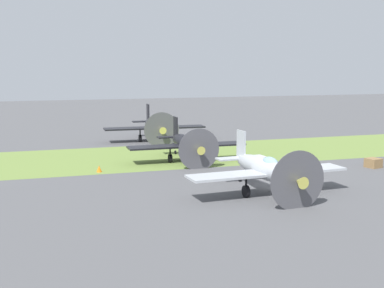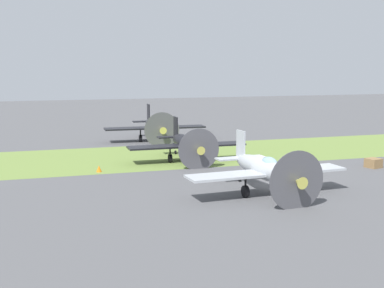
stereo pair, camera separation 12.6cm
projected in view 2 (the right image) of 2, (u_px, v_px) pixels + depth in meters
ground_plane at (279, 184)px, 30.53m from camera, size 160.00×160.00×0.00m
grass_verge at (214, 153)px, 41.29m from camera, size 120.00×11.00×0.01m
airplane_lead at (266, 169)px, 28.03m from camera, size 9.22×7.29×3.28m
airplane_wingman at (186, 143)px, 37.68m from camera, size 8.74×6.96×3.14m
airplane_trail at (155, 126)px, 47.76m from camera, size 9.40×7.46×3.36m
supply_crate at (373, 163)px, 35.38m from camera, size 1.10×1.10×0.64m
runway_marker_cone at (99, 169)px, 33.93m from camera, size 0.36×0.36×0.44m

